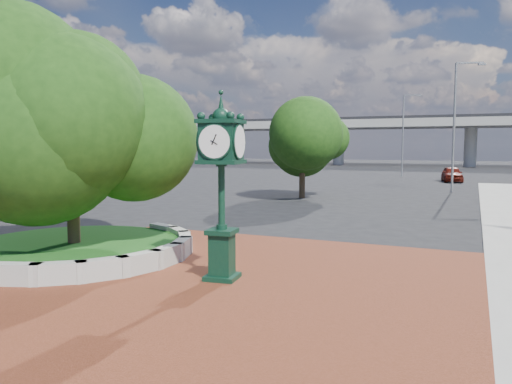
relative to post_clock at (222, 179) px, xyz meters
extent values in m
plane|color=black|center=(-0.21, 0.66, -2.43)|extent=(200.00, 200.00, 0.00)
cube|color=maroon|center=(-0.21, -0.34, -2.41)|extent=(12.00, 12.00, 0.04)
cube|color=#9E9B93|center=(-4.11, -2.35, -2.16)|extent=(1.29, 0.76, 0.54)
cube|color=#9E9B93|center=(-3.26, -1.88, -2.16)|extent=(1.20, 1.04, 0.54)
cube|color=#9E9B93|center=(-2.59, -1.17, -2.16)|extent=(1.00, 1.22, 0.54)
cube|color=#9E9B93|center=(-2.15, -0.30, -2.16)|extent=(0.71, 1.30, 0.54)
cube|color=#9E9B93|center=(-2.01, 0.66, -2.16)|extent=(0.35, 1.25, 0.54)
cube|color=#9E9B93|center=(-2.15, 1.62, -2.16)|extent=(0.71, 1.30, 0.54)
cube|color=#9E9B93|center=(-2.59, 2.50, -2.16)|extent=(1.00, 1.22, 0.54)
cube|color=#9E9B93|center=(-3.26, 3.20, -2.16)|extent=(1.20, 1.04, 0.54)
cube|color=#9E9B93|center=(-4.11, 3.67, -2.16)|extent=(1.29, 0.76, 0.54)
cylinder|color=#154A16|center=(-5.21, 0.66, -2.23)|extent=(6.10, 6.10, 0.40)
cube|color=#9E9B93|center=(-0.21, 70.66, 4.07)|extent=(90.00, 12.00, 1.20)
cube|color=black|center=(-0.21, 70.66, 4.87)|extent=(90.00, 12.00, 0.40)
cylinder|color=#9E9B93|center=(-35.21, 70.66, 0.57)|extent=(1.80, 1.80, 6.00)
cylinder|color=#9E9B93|center=(-15.21, 70.66, 0.57)|extent=(1.80, 1.80, 6.00)
cylinder|color=#9E9B93|center=(4.79, 70.66, 0.57)|extent=(1.80, 1.80, 6.00)
cylinder|color=#38281C|center=(-5.21, 0.66, -1.35)|extent=(0.36, 0.36, 2.17)
sphere|color=#193B10|center=(-5.21, 0.66, 1.30)|extent=(5.20, 5.20, 5.20)
cylinder|color=#38281C|center=(-13.21, 5.66, -1.21)|extent=(0.36, 0.36, 2.45)
sphere|color=#193B10|center=(-13.21, 5.66, 1.70)|extent=(5.60, 5.60, 5.60)
cylinder|color=#38281C|center=(-4.21, 18.66, -1.47)|extent=(0.36, 0.36, 1.92)
sphere|color=#193B10|center=(-4.21, 18.66, 0.81)|extent=(4.40, 4.40, 4.40)
cube|color=black|center=(0.00, 0.00, -2.36)|extent=(0.83, 0.83, 0.15)
cube|color=black|center=(0.00, 0.00, -1.78)|extent=(0.57, 0.57, 1.02)
cube|color=black|center=(0.00, 0.00, -1.24)|extent=(0.73, 0.73, 0.11)
cylinder|color=black|center=(0.00, 0.00, -0.39)|extent=(0.16, 0.16, 1.58)
cube|color=black|center=(0.00, 0.00, 0.88)|extent=(0.94, 0.94, 0.84)
cylinder|color=white|center=(0.06, -0.43, 0.88)|extent=(0.75, 0.15, 0.74)
cylinder|color=white|center=(-0.06, 0.43, 0.88)|extent=(0.75, 0.15, 0.74)
cylinder|color=white|center=(-0.43, -0.06, 0.88)|extent=(0.15, 0.75, 0.74)
cylinder|color=white|center=(0.43, 0.06, 0.88)|extent=(0.15, 0.75, 0.74)
sphere|color=black|center=(0.00, 0.00, 1.45)|extent=(0.41, 0.41, 0.41)
cone|color=black|center=(0.00, 0.00, 1.76)|extent=(0.17, 0.17, 0.47)
imported|color=#55140C|center=(3.65, 36.95, -1.76)|extent=(2.16, 4.15, 1.35)
cylinder|color=slate|center=(4.05, 26.65, 1.96)|extent=(0.16, 0.16, 8.77)
cube|color=slate|center=(4.90, 26.89, 6.34)|extent=(1.73, 0.62, 0.12)
cube|color=slate|center=(5.65, 27.11, 6.25)|extent=(0.54, 0.37, 0.15)
cylinder|color=slate|center=(-1.41, 42.78, 1.71)|extent=(0.15, 0.15, 8.28)
cube|color=slate|center=(-0.59, 42.90, 5.85)|extent=(1.66, 0.37, 0.11)
cube|color=slate|center=(0.14, 43.00, 5.76)|extent=(0.49, 0.29, 0.14)
camera|label=1|loc=(5.42, -10.36, 0.80)|focal=35.00mm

